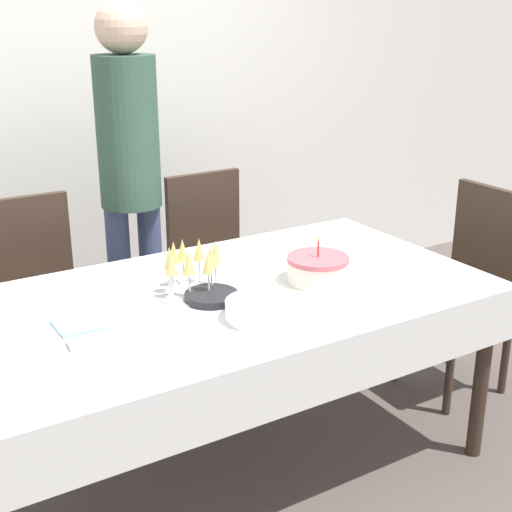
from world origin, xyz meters
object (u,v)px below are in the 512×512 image
Objects in this scene: dining_chair_right_end at (469,281)px; dining_chair_far_left at (37,298)px; plate_stack_main at (260,310)px; dining_chair_far_right at (215,262)px; birthday_cake at (318,269)px; champagne_tray at (191,266)px; person_standing at (129,159)px; plate_stack_dessert at (211,296)px.

dining_chair_far_left is at bearing 154.30° from dining_chair_right_end.
dining_chair_right_end is at bearing 11.24° from plate_stack_main.
dining_chair_far_right is 0.97m from birthday_cake.
person_standing reaches higher than champagne_tray.
birthday_cake is (-0.06, -0.93, 0.27)m from dining_chair_far_right.
dining_chair_right_end is 1.35m from plate_stack_main.
dining_chair_right_end reaches higher than plate_stack_dessert.
dining_chair_far_left is at bearing 114.13° from plate_stack_dessert.
champagne_tray reaches higher than plate_stack_dessert.
plate_stack_dessert is at bearing -65.87° from dining_chair_far_left.
plate_stack_dessert is (-0.49, -0.88, 0.24)m from dining_chair_far_right.
dining_chair_far_right is at bearing -11.41° from person_standing.
plate_stack_main is 0.23m from plate_stack_dessert.
dining_chair_right_end is 1.66m from person_standing.
plate_stack_main is at bearing -75.37° from champagne_tray.
person_standing is at bearing 143.80° from dining_chair_right_end.
dining_chair_far_left is 1.95m from dining_chair_right_end.
champagne_tray is (0.37, -0.78, 0.32)m from dining_chair_far_left.
plate_stack_main is (0.46, -1.11, 0.25)m from dining_chair_far_left.
birthday_cake is 0.83× the size of champagne_tray.
plate_stack_main is at bearing -91.74° from person_standing.
birthday_cake is 0.48m from champagne_tray.
plate_stack_dessert is (0.40, -0.88, 0.24)m from dining_chair_far_left.
dining_chair_right_end is at bearing 1.49° from plate_stack_dessert.
dining_chair_right_end is 0.98m from birthday_cake.
dining_chair_far_left is 0.54× the size of person_standing.
dining_chair_right_end is 4.07× the size of plate_stack_main.
birthday_cake is 0.13× the size of person_standing.
dining_chair_far_right is 1.00× the size of dining_chair_right_end.
person_standing is (-0.39, 0.08, 0.55)m from dining_chair_far_right.
birthday_cake is (-0.94, -0.08, 0.27)m from dining_chair_right_end.
dining_chair_far_left is 4.09× the size of birthday_cake.
dining_chair_far_left is at bearing 131.43° from birthday_cake.
dining_chair_right_end is 0.54× the size of person_standing.
champagne_tray is 1.47× the size of plate_stack_dessert.
dining_chair_far_left is 0.88m from dining_chair_far_right.
dining_chair_far_left is 0.74m from person_standing.
plate_stack_main is 1.23× the size of plate_stack_dessert.
person_standing reaches higher than dining_chair_right_end.
dining_chair_far_left is at bearing 115.71° from champagne_tray.
champagne_tray is 1.20× the size of plate_stack_main.
plate_stack_main reaches higher than plate_stack_dessert.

